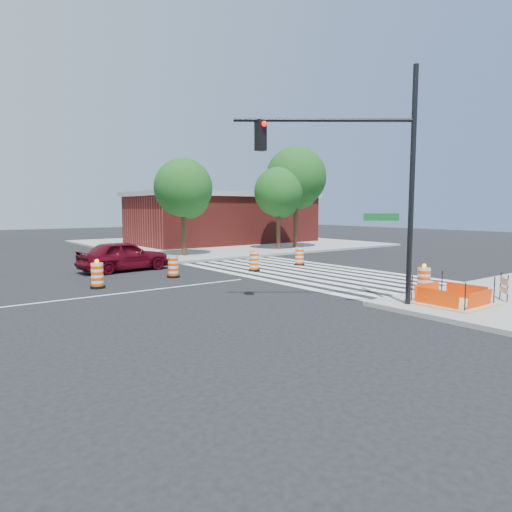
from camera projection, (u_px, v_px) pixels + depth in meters
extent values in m
plane|color=black|center=(83.00, 298.00, 16.47)|extent=(120.00, 120.00, 0.00)
cube|color=gray|center=(224.00, 243.00, 41.56)|extent=(22.00, 22.00, 0.15)
cube|color=silver|center=(255.00, 278.00, 21.19)|extent=(0.45, 13.50, 0.01)
cube|color=silver|center=(270.00, 276.00, 21.73)|extent=(0.45, 13.50, 0.01)
cube|color=silver|center=(284.00, 274.00, 22.27)|extent=(0.45, 13.50, 0.01)
cube|color=silver|center=(298.00, 273.00, 22.82)|extent=(0.45, 13.50, 0.01)
cube|color=silver|center=(311.00, 271.00, 23.36)|extent=(0.45, 13.50, 0.01)
cube|color=silver|center=(323.00, 270.00, 23.90)|extent=(0.45, 13.50, 0.01)
cube|color=silver|center=(335.00, 268.00, 24.45)|extent=(0.45, 13.50, 0.01)
cube|color=silver|center=(346.00, 267.00, 24.99)|extent=(0.45, 13.50, 0.01)
cube|color=silver|center=(83.00, 298.00, 16.47)|extent=(14.00, 0.12, 0.01)
cube|color=tan|center=(452.00, 303.00, 14.78)|extent=(2.20, 2.20, 0.05)
cube|color=#FF3C05|center=(480.00, 299.00, 14.05)|extent=(1.44, 0.02, 0.55)
cube|color=#FF3C05|center=(427.00, 291.00, 15.47)|extent=(1.44, 0.02, 0.55)
cube|color=#FF3C05|center=(437.00, 298.00, 14.21)|extent=(0.02, 1.44, 0.55)
cube|color=#FF3C05|center=(467.00, 292.00, 15.30)|extent=(0.02, 1.44, 0.55)
cylinder|color=black|center=(465.00, 297.00, 13.48)|extent=(0.04, 0.04, 0.90)
cylinder|color=black|center=(494.00, 291.00, 14.57)|extent=(0.04, 0.04, 0.90)
cylinder|color=black|center=(412.00, 289.00, 14.91)|extent=(0.04, 0.04, 0.90)
cylinder|color=black|center=(442.00, 283.00, 15.99)|extent=(0.04, 0.04, 0.90)
cube|color=maroon|center=(224.00, 221.00, 41.35)|extent=(16.00, 8.00, 4.20)
cube|color=gray|center=(224.00, 195.00, 41.11)|extent=(16.50, 8.50, 0.40)
imported|color=#540713|center=(124.00, 256.00, 23.48)|extent=(4.77, 2.25, 1.58)
cylinder|color=black|center=(412.00, 187.00, 14.31)|extent=(0.17, 0.17, 7.46)
cylinder|color=black|center=(324.00, 120.00, 14.07)|extent=(4.55, 3.45, 0.11)
cube|color=black|center=(261.00, 135.00, 14.10)|extent=(0.30, 0.26, 0.93)
sphere|color=#FF0C0C|center=(264.00, 124.00, 13.93)|extent=(0.17, 0.17, 0.17)
cube|color=#0C591E|center=(381.00, 217.00, 14.40)|extent=(0.92, 0.70, 0.23)
cylinder|color=black|center=(423.00, 292.00, 16.52)|extent=(0.55, 0.55, 0.09)
cylinder|color=#FC4F05|center=(424.00, 280.00, 16.47)|extent=(0.44, 0.44, 0.87)
sphere|color=#FF990C|center=(424.00, 266.00, 16.42)|extent=(0.15, 0.15, 0.15)
cube|color=#FC4F05|center=(504.00, 282.00, 15.30)|extent=(0.58, 0.54, 0.25)
cube|color=#FC4F05|center=(504.00, 290.00, 15.33)|extent=(0.58, 0.54, 0.20)
cylinder|color=black|center=(508.00, 289.00, 14.99)|extent=(0.04, 0.04, 0.89)
cylinder|color=black|center=(501.00, 285.00, 15.65)|extent=(0.04, 0.04, 0.89)
cylinder|color=#382314|center=(184.00, 227.00, 29.73)|extent=(0.35, 0.35, 4.04)
sphere|color=#154A18|center=(183.00, 188.00, 29.46)|extent=(3.79, 3.79, 3.79)
sphere|color=#154A18|center=(188.00, 198.00, 30.11)|extent=(2.78, 2.78, 2.78)
sphere|color=#154A18|center=(179.00, 193.00, 29.07)|extent=(2.53, 2.53, 2.53)
cylinder|color=#382314|center=(278.00, 225.00, 34.35)|extent=(0.30, 0.30, 3.95)
sphere|color=#154A18|center=(279.00, 192.00, 34.09)|extent=(3.70, 3.70, 3.70)
sphere|color=#154A18|center=(281.00, 200.00, 34.65)|extent=(2.71, 2.71, 2.71)
sphere|color=#154A18|center=(276.00, 197.00, 33.76)|extent=(2.47, 2.47, 2.47)
cylinder|color=#382314|center=(296.00, 217.00, 35.72)|extent=(0.33, 0.33, 5.01)
sphere|color=#154A18|center=(296.00, 177.00, 35.39)|extent=(4.70, 4.70, 4.70)
sphere|color=#154A18|center=(298.00, 188.00, 36.03)|extent=(3.44, 3.44, 3.44)
sphere|color=#154A18|center=(294.00, 183.00, 35.03)|extent=(3.13, 3.13, 3.13)
cylinder|color=black|center=(98.00, 287.00, 18.47)|extent=(0.60, 0.60, 0.10)
cylinder|color=#FC4F05|center=(97.00, 275.00, 18.42)|extent=(0.48, 0.48, 0.95)
sphere|color=#FF990C|center=(97.00, 261.00, 18.36)|extent=(0.16, 0.16, 0.16)
cylinder|color=black|center=(173.00, 276.00, 21.33)|extent=(0.60, 0.60, 0.10)
cylinder|color=#FC4F05|center=(173.00, 266.00, 21.27)|extent=(0.48, 0.48, 0.95)
cylinder|color=black|center=(254.00, 270.00, 23.43)|extent=(0.60, 0.60, 0.10)
cylinder|color=#FC4F05|center=(254.00, 261.00, 23.38)|extent=(0.48, 0.48, 0.95)
cylinder|color=black|center=(299.00, 264.00, 25.83)|extent=(0.60, 0.60, 0.10)
cylinder|color=#FC4F05|center=(299.00, 256.00, 25.77)|extent=(0.48, 0.48, 0.95)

